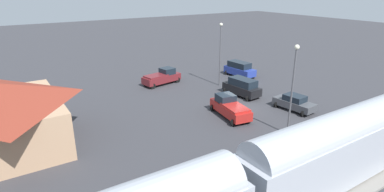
# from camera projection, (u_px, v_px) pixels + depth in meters

# --- Properties ---
(ground_plane) EXTENTS (200.00, 200.00, 0.00)m
(ground_plane) POSITION_uv_depth(u_px,v_px,m) (238.00, 109.00, 34.84)
(ground_plane) COLOR #38383D
(railway_track) EXTENTS (4.80, 70.00, 0.30)m
(railway_track) POSITION_uv_depth(u_px,v_px,m) (360.00, 165.00, 23.74)
(railway_track) COLOR gray
(railway_track) RESTS_ON ground
(platform) EXTENTS (3.20, 46.00, 0.30)m
(platform) POSITION_uv_depth(u_px,v_px,m) (315.00, 143.00, 26.89)
(platform) COLOR #A8A399
(platform) RESTS_ON ground
(station_building) EXTENTS (11.54, 9.17, 5.62)m
(station_building) POSITION_uv_depth(u_px,v_px,m) (5.00, 115.00, 25.77)
(station_building) COLOR tan
(station_building) RESTS_ON ground
(pedestrian_on_platform) EXTENTS (0.36, 0.36, 1.71)m
(pedestrian_on_platform) POSITION_uv_depth(u_px,v_px,m) (369.00, 117.00, 29.48)
(pedestrian_on_platform) COLOR #23284C
(pedestrian_on_platform) RESTS_ON platform
(pedestrian_waiting_far) EXTENTS (0.36, 0.36, 1.71)m
(pedestrian_waiting_far) POSITION_uv_depth(u_px,v_px,m) (370.00, 115.00, 29.92)
(pedestrian_waiting_far) COLOR #23284C
(pedestrian_waiting_far) RESTS_ON platform
(suv_blue) EXTENTS (5.05, 2.72, 2.22)m
(suv_blue) POSITION_uv_depth(u_px,v_px,m) (240.00, 69.00, 46.77)
(suv_blue) COLOR #283D9E
(suv_blue) RESTS_ON ground
(sedan_charcoal) EXTENTS (4.66, 2.61, 1.74)m
(sedan_charcoal) POSITION_uv_depth(u_px,v_px,m) (294.00, 103.00, 34.15)
(sedan_charcoal) COLOR #47494F
(sedan_charcoal) RESTS_ON ground
(pickup_red) EXTENTS (5.64, 3.12, 2.14)m
(pickup_red) POSITION_uv_depth(u_px,v_px,m) (230.00, 107.00, 32.48)
(pickup_red) COLOR red
(pickup_red) RESTS_ON ground
(pickup_maroon) EXTENTS (2.86, 5.66, 2.14)m
(pickup_maroon) POSITION_uv_depth(u_px,v_px,m) (162.00, 77.00, 43.12)
(pickup_maroon) COLOR maroon
(pickup_maroon) RESTS_ON ground
(suv_black) EXTENTS (5.05, 2.72, 2.22)m
(suv_black) POSITION_uv_depth(u_px,v_px,m) (242.00, 87.00, 38.55)
(suv_black) COLOR black
(suv_black) RESTS_ON ground
(light_pole_near_platform) EXTENTS (0.44, 0.44, 8.29)m
(light_pole_near_platform) POSITION_uv_depth(u_px,v_px,m) (293.00, 80.00, 27.25)
(light_pole_near_platform) COLOR #515156
(light_pole_near_platform) RESTS_ON ground
(light_pole_lot_center) EXTENTS (0.44, 0.44, 8.42)m
(light_pole_lot_center) POSITION_uv_depth(u_px,v_px,m) (220.00, 47.00, 41.17)
(light_pole_lot_center) COLOR #515156
(light_pole_lot_center) RESTS_ON ground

